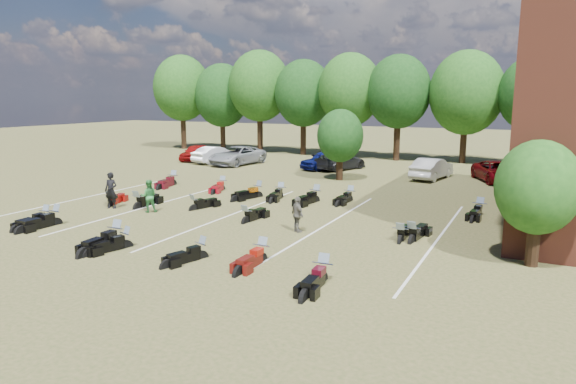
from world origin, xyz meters
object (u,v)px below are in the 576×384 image
Objects in this scene: car_0 at (196,152)px; person_black at (111,190)px; car_4 at (325,160)px; motorcycle_0 at (56,225)px; motorcycle_14 at (173,185)px; motorcycle_3 at (126,248)px; motorcycle_7 at (111,206)px; person_green at (149,196)px; person_grey at (297,214)px.

car_0 is 2.26× the size of person_black.
car_4 reaches higher than motorcycle_0.
motorcycle_14 reaches higher than motorcycle_0.
car_0 is 2.08× the size of motorcycle_3.
motorcycle_3 is 8.33m from motorcycle_7.
person_black is at bearing -76.74° from car_0.
motorcycle_7 is at bearing -80.20° from car_4.
person_green is at bearing -68.97° from motorcycle_14.
motorcycle_14 is at bearing 103.56° from motorcycle_0.
car_0 is 0.98× the size of car_4.
person_black reaches higher than car_4.
person_black is 0.92× the size of motorcycle_3.
motorcycle_0 is (-4.13, -22.35, -0.74)m from car_4.
person_grey is (10.76, -0.05, -0.17)m from person_black.
person_black is 0.91× the size of motorcycle_7.
car_0 is 2.75× the size of person_grey.
person_black is 1.15× the size of person_green.
person_green reaches higher than motorcycle_0.
car_4 is at bearing -11.43° from car_0.
motorcycle_0 is at bearing 81.49° from motorcycle_7.
car_4 is 2.64× the size of person_green.
person_green is at bearing 155.88° from motorcycle_7.
person_grey is 14.43m from motorcycle_14.
car_0 is 26.78m from person_grey.
car_0 reaches higher than motorcycle_3.
person_black is at bearing 120.00° from motorcycle_7.
person_green is 0.71× the size of motorcycle_0.
person_grey reaches higher than motorcycle_14.
motorcycle_14 is (-4.07, 6.99, -0.83)m from person_green.
person_black is at bearing 36.44° from person_grey.
person_green is 6.32m from motorcycle_3.
motorcycle_14 reaches higher than motorcycle_3.
car_4 is 18.52m from person_green.
person_green is (10.68, -18.57, 0.10)m from car_0.
motorcycle_0 is 1.13× the size of motorcycle_3.
person_green reaches higher than car_4.
motorcycle_7 is 6.86m from motorcycle_14.
car_0 is 19.95m from motorcycle_7.
motorcycle_3 is (14.09, -23.83, -0.73)m from car_0.
person_green is 8.13m from motorcycle_14.
person_grey is at bearing 22.73° from motorcycle_0.
motorcycle_7 is (-11.24, 0.47, -0.78)m from person_grey.
person_grey is (8.40, -0.22, -0.05)m from person_green.
person_grey is 7.14m from motorcycle_3.
person_black is at bearing -78.47° from car_4.
person_black is at bearing 97.82° from motorcycle_0.
person_grey is at bearing -39.25° from motorcycle_14.
motorcycle_14 is (-1.22, 6.74, 0.00)m from motorcycle_7.
person_grey reaches higher than motorcycle_0.
motorcycle_14 is (-6.16, -11.42, -0.74)m from car_4.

